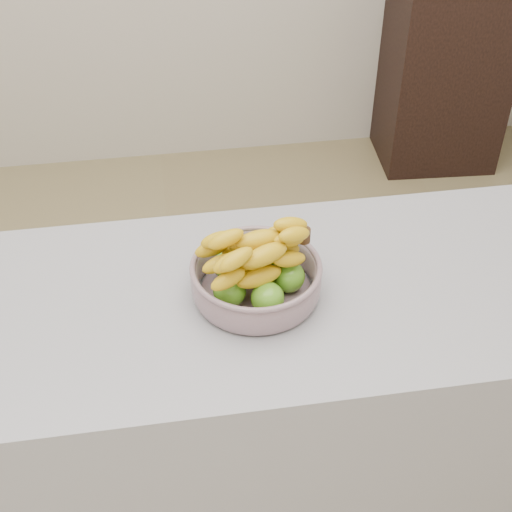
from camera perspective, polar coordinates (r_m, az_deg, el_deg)
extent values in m
plane|color=#8E8157|center=(2.22, -4.78, -19.27)|extent=(4.00, 4.00, 0.00)
cube|color=#9D9DA5|center=(1.80, -5.29, -14.21)|extent=(2.00, 0.60, 0.90)
cube|color=black|center=(3.54, 14.90, 14.44)|extent=(0.56, 0.46, 0.95)
cylinder|color=#94A5B2|center=(1.47, 0.00, -2.86)|extent=(0.23, 0.23, 0.01)
torus|color=#94A5B2|center=(1.43, 0.00, -0.85)|extent=(0.27, 0.27, 0.01)
sphere|color=#63A21C|center=(1.40, 0.93, -3.40)|extent=(0.07, 0.07, 0.07)
sphere|color=#63A21C|center=(1.45, 2.63, -1.66)|extent=(0.07, 0.07, 0.07)
sphere|color=#63A21C|center=(1.49, 0.70, -0.11)|extent=(0.07, 0.07, 0.07)
sphere|color=#63A21C|center=(1.47, -2.14, -0.77)|extent=(0.07, 0.07, 0.07)
sphere|color=#63A21C|center=(1.41, -2.12, -2.80)|extent=(0.07, 0.07, 0.07)
ellipsoid|color=yellow|center=(1.39, 0.26, -1.68)|extent=(0.17, 0.09, 0.04)
ellipsoid|color=yellow|center=(1.42, -0.34, -0.62)|extent=(0.17, 0.07, 0.04)
ellipsoid|color=yellow|center=(1.45, -0.90, 0.39)|extent=(0.17, 0.05, 0.04)
ellipsoid|color=yellow|center=(1.38, 0.33, -0.16)|extent=(0.17, 0.10, 0.04)
ellipsoid|color=yellow|center=(1.42, -0.32, 0.95)|extent=(0.17, 0.04, 0.04)
ellipsoid|color=yellow|center=(1.39, 0.21, 1.31)|extent=(0.17, 0.07, 0.04)
ellipsoid|color=yellow|center=(1.35, 0.78, 0.09)|extent=(0.17, 0.11, 0.04)
cylinder|color=#392412|center=(1.42, 3.86, 1.67)|extent=(0.03, 0.03, 0.03)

